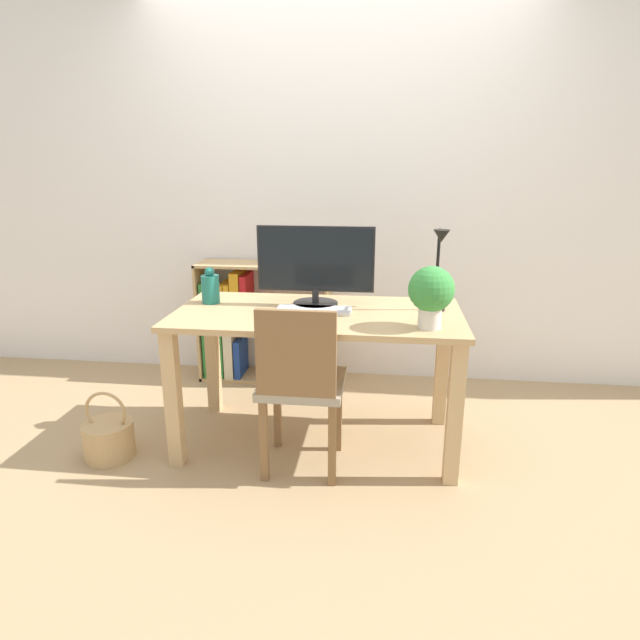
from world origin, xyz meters
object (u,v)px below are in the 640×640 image
Objects in this scene: desk_lamp at (439,262)px; bookshelf at (241,323)px; monitor at (315,263)px; basket at (109,438)px; keyboard at (314,310)px; vase at (210,288)px; chair at (301,382)px; potted_plant at (431,292)px.

bookshelf is at bearing 146.95° from desk_lamp.
monitor is 0.63m from desk_lamp.
bookshelf is 1.25m from basket.
desk_lamp is 1.90m from basket.
monitor is 1.45× the size of desk_lamp.
keyboard is 0.59m from vase.
monitor is at bearing 77.93° from chair.
vase is 0.77m from chair.
vase is at bearing 133.86° from chair.
desk_lamp reaches higher than potted_plant.
chair is at bearing -62.45° from bookshelf.
basket is (-1.01, 0.01, -0.37)m from chair.
desk_lamp is (0.62, 0.05, 0.25)m from keyboard.
vase is at bearing 177.28° from desk_lamp.
potted_plant is (0.56, -0.22, 0.16)m from keyboard.
vase is 0.22× the size of bookshelf.
keyboard is 1.32× the size of potted_plant.
keyboard is 0.90× the size of desk_lamp.
chair is 1.07m from basket.
bookshelf is at bearing 130.30° from monitor.
basket is at bearing -109.21° from bookshelf.
keyboard is 0.44× the size of chair.
chair is at bearing -94.76° from keyboard.
potted_plant is at bearing -31.22° from monitor.
desk_lamp is at bearing -7.11° from monitor.
desk_lamp is (1.19, -0.06, 0.17)m from vase.
potted_plant is at bearing -2.11° from chair.
monitor is 0.25m from keyboard.
keyboard is 0.63m from potted_plant.
monitor reaches higher than bookshelf.
desk_lamp is (0.62, -0.08, 0.03)m from monitor.
keyboard is 1.12m from bookshelf.
potted_plant reaches higher than keyboard.
chair is at bearing -151.46° from desk_lamp.
bookshelf is 2.46× the size of basket.
vase is 0.94m from basket.
potted_plant is at bearing -42.13° from bookshelf.
desk_lamp reaches higher than basket.
keyboard is 0.41m from chair.
basket is (-1.59, -0.07, -0.80)m from potted_plant.
basket is (-0.40, -1.15, -0.29)m from bookshelf.
monitor is 1.12m from bookshelf.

